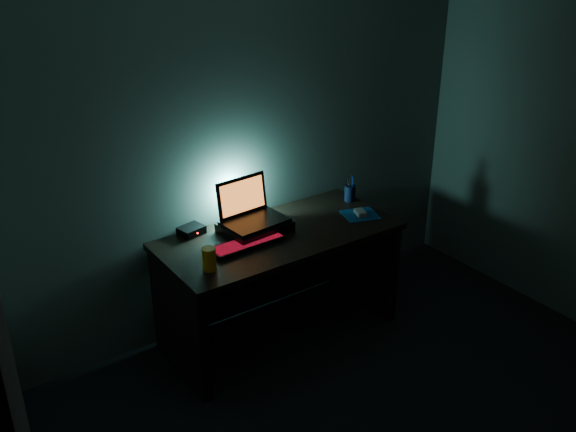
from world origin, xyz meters
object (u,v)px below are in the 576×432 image
object	(u,v)px
laptop	(250,211)
router	(191,230)
juice_glass	(209,259)
mouse	(360,213)
keyboard	(247,244)
pen_cup	(350,193)

from	to	relation	value
laptop	router	size ratio (longest dim) A/B	2.38
juice_glass	mouse	bearing A→B (deg)	3.61
keyboard	pen_cup	size ratio (longest dim) A/B	4.25
pen_cup	juice_glass	size ratio (longest dim) A/B	0.82
pen_cup	juice_glass	bearing A→B (deg)	-166.61
laptop	mouse	world-z (taller)	laptop
keyboard	mouse	distance (m)	0.84
pen_cup	juice_glass	world-z (taller)	juice_glass
mouse	juice_glass	distance (m)	1.16
mouse	pen_cup	size ratio (longest dim) A/B	0.86
mouse	pen_cup	world-z (taller)	pen_cup
juice_glass	keyboard	bearing A→B (deg)	21.38
laptop	router	distance (m)	0.38
mouse	router	size ratio (longest dim) A/B	0.56
juice_glass	router	xyz separation A→B (m)	(0.12, 0.46, -0.04)
keyboard	router	world-z (taller)	router
pen_cup	router	world-z (taller)	pen_cup
laptop	juice_glass	size ratio (longest dim) A/B	3.02
pen_cup	laptop	bearing A→B (deg)	179.00
laptop	pen_cup	bearing A→B (deg)	-6.00
mouse	juice_glass	world-z (taller)	juice_glass
keyboard	mouse	size ratio (longest dim) A/B	4.93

